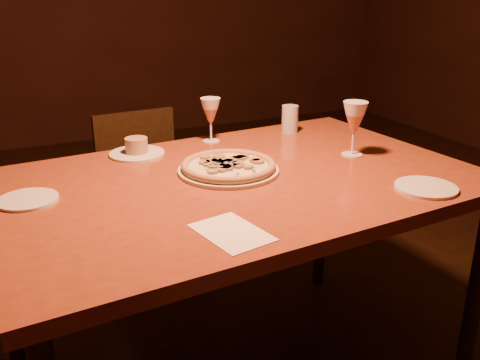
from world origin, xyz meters
name	(u,v)px	position (x,y,z in m)	size (l,w,h in m)	color
floor	(289,345)	(0.00, 0.00, 0.00)	(7.00, 7.00, 0.00)	black
dining_table	(237,198)	(-0.29, -0.11, 0.76)	(1.63, 1.12, 0.84)	#943E1F
chair_far	(146,189)	(-0.35, 0.82, 0.48)	(0.43, 0.43, 0.84)	black
pizza_plate	(228,167)	(-0.30, -0.05, 0.86)	(0.34, 0.34, 0.04)	silver
ramekin_saucer	(137,149)	(-0.53, 0.27, 0.86)	(0.20, 0.20, 0.06)	silver
wine_glass_far	(211,120)	(-0.21, 0.31, 0.93)	(0.08, 0.08, 0.18)	#BE6D4F
wine_glass_right	(354,129)	(0.19, -0.08, 0.94)	(0.09, 0.09, 0.20)	#BE6D4F
water_tumbler	(290,119)	(0.14, 0.29, 0.90)	(0.07, 0.07, 0.12)	#ADB4BD
side_plate_left	(28,200)	(-0.93, -0.03, 0.84)	(0.18, 0.18, 0.01)	silver
side_plate_near	(426,188)	(0.19, -0.46, 0.84)	(0.19, 0.19, 0.01)	silver
menu_card	(232,232)	(-0.48, -0.47, 0.84)	(0.14, 0.21, 0.00)	white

